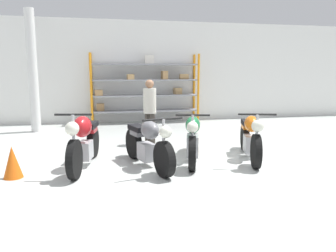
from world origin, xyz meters
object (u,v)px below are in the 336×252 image
at_px(shelving_rack, 145,87).
at_px(person_browsing, 150,107).
at_px(motorcycle_red, 84,140).
at_px(motorcycle_green, 193,138).
at_px(motorcycle_grey, 148,143).
at_px(traffic_cone, 12,162).
at_px(motorcycle_orange, 250,136).

relative_size(shelving_rack, person_browsing, 2.39).
height_order(motorcycle_red, motorcycle_green, motorcycle_red).
bearing_deg(shelving_rack, motorcycle_grey, -97.62).
bearing_deg(motorcycle_green, traffic_cone, -65.12).
relative_size(motorcycle_grey, traffic_cone, 3.64).
bearing_deg(motorcycle_red, motorcycle_green, 102.69).
height_order(motorcycle_grey, person_browsing, person_browsing).
bearing_deg(person_browsing, motorcycle_orange, 98.99).
bearing_deg(motorcycle_orange, motorcycle_red, -74.38).
relative_size(motorcycle_orange, traffic_cone, 3.75).
bearing_deg(motorcycle_green, motorcycle_grey, -56.07).
distance_m(shelving_rack, motorcycle_orange, 5.66).
height_order(shelving_rack, person_browsing, shelving_rack).
height_order(shelving_rack, motorcycle_green, shelving_rack).
bearing_deg(traffic_cone, motorcycle_green, 8.25).
relative_size(motorcycle_red, motorcycle_grey, 1.06).
bearing_deg(traffic_cone, shelving_rack, 61.89).
xyz_separation_m(motorcycle_green, person_browsing, (-0.61, 1.70, 0.48)).
relative_size(motorcycle_red, traffic_cone, 3.87).
distance_m(motorcycle_green, traffic_cone, 3.34).
height_order(motorcycle_green, traffic_cone, motorcycle_green).
height_order(motorcycle_orange, person_browsing, person_browsing).
bearing_deg(motorcycle_red, motorcycle_grey, 89.39).
relative_size(motorcycle_green, person_browsing, 1.30).
bearing_deg(motorcycle_red, person_browsing, 150.25).
height_order(shelving_rack, motorcycle_red, shelving_rack).
relative_size(motorcycle_grey, person_browsing, 1.25).
xyz_separation_m(motorcycle_red, motorcycle_grey, (1.17, -0.24, -0.06)).
bearing_deg(person_browsing, motorcycle_grey, 44.18).
bearing_deg(shelving_rack, person_browsing, -96.29).
height_order(motorcycle_grey, traffic_cone, motorcycle_grey).
relative_size(motorcycle_red, motorcycle_orange, 1.03).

